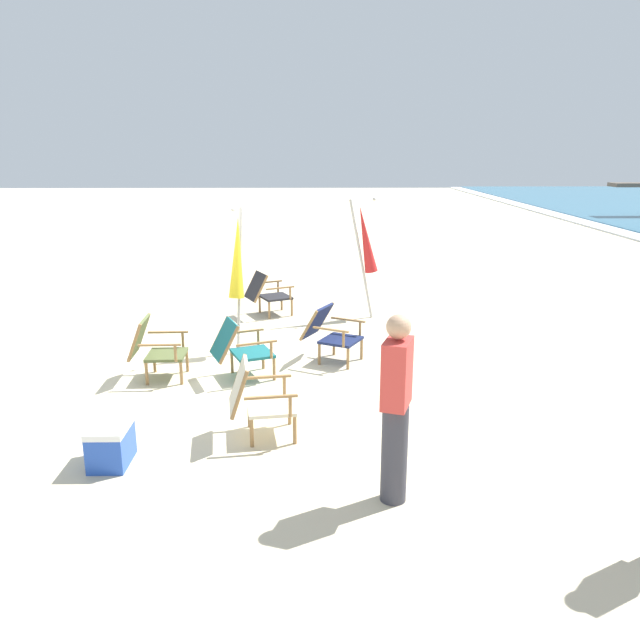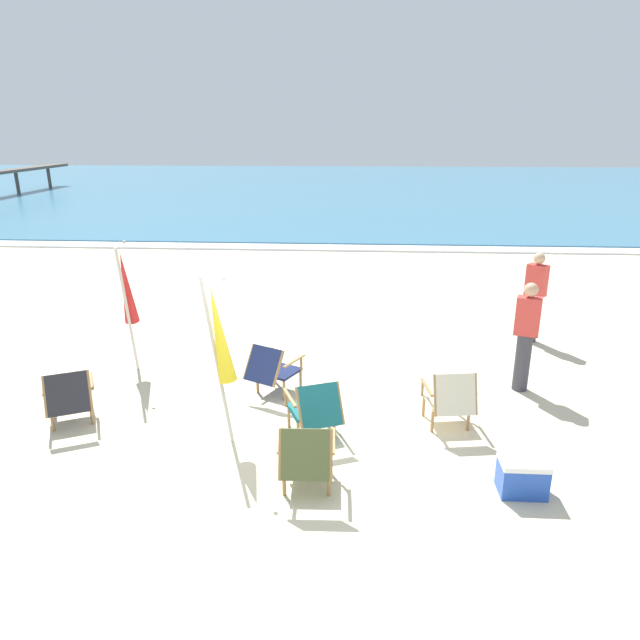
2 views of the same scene
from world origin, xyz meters
TOP-DOWN VIEW (x-y plane):
  - ground_plane at (0.00, 0.00)m, footprint 80.00×80.00m
  - sea at (0.00, 32.84)m, footprint 80.00×40.00m
  - surf_band at (0.00, 12.54)m, footprint 80.00×1.10m
  - beach_chair_far_center at (2.10, 0.92)m, footprint 0.67×0.74m
  - beach_chair_mid_center at (0.41, 0.57)m, footprint 0.81×0.91m
  - beach_chair_back_right at (-2.76, 0.70)m, footprint 0.84×0.92m
  - beach_chair_front_left at (-0.29, 1.75)m, footprint 0.86×0.94m
  - beach_chair_back_left at (0.39, -0.53)m, footprint 0.61×0.71m
  - umbrella_furled_yellow at (-0.70, 0.45)m, footprint 0.44×0.32m
  - umbrella_furled_red at (-2.58, 2.42)m, footprint 0.25×0.52m
  - person_near_chairs at (3.33, 2.18)m, footprint 0.39×0.30m
  - person_by_waterline at (4.06, 4.25)m, footprint 0.39×0.38m
  - cooler_box at (2.67, -0.40)m, footprint 0.49×0.35m

SIDE VIEW (x-z plane):
  - ground_plane at x=0.00m, z-range 0.00..0.00m
  - surf_band at x=0.00m, z-range 0.00..0.06m
  - sea at x=0.00m, z-range 0.00..0.10m
  - cooler_box at x=2.67m, z-range 0.00..0.40m
  - beach_chair_front_left at x=-0.29m, z-range 0.03..0.81m
  - beach_chair_back_right at x=-2.76m, z-range 0.03..0.82m
  - beach_chair_mid_center at x=0.41m, z-range 0.03..0.82m
  - beach_chair_back_left at x=0.39m, z-range 0.02..0.84m
  - beach_chair_far_center at x=2.10m, z-range 0.02..0.84m
  - person_near_chairs at x=3.33m, z-range 0.02..1.65m
  - person_by_waterline at x=4.06m, z-range 0.02..1.65m
  - umbrella_furled_red at x=-2.58m, z-range 0.32..2.41m
  - umbrella_furled_yellow at x=-0.70m, z-range 0.33..2.44m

